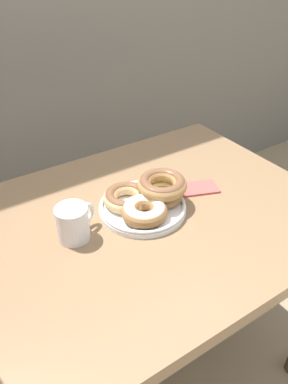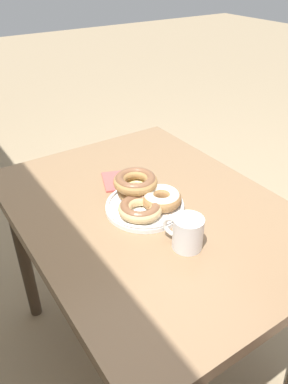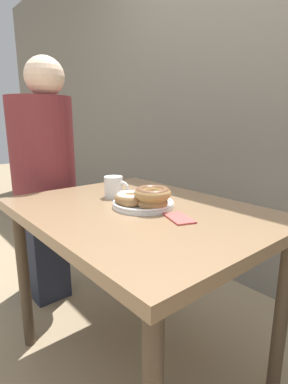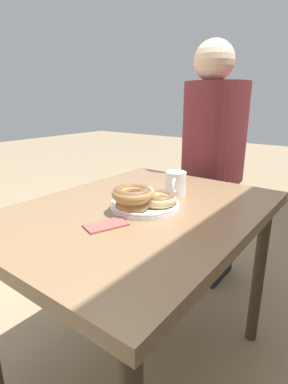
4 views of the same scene
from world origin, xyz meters
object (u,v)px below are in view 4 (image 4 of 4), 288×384
object	(u,v)px
coffee_mug	(176,183)
person_figure	(213,165)
napkin	(106,225)
dining_table	(140,229)
donut_plate	(142,199)

from	to	relation	value
coffee_mug	person_figure	xyz separation A→B (m)	(-0.56, -0.10, -0.04)
person_figure	napkin	size ratio (longest dim) A/B	9.53
dining_table	donut_plate	distance (m)	0.12
dining_table	person_figure	bearing A→B (deg)	-174.64
coffee_mug	person_figure	distance (m)	0.57
dining_table	donut_plate	world-z (taller)	donut_plate
coffee_mug	dining_table	bearing A→B (deg)	-7.05
dining_table	donut_plate	bearing A→B (deg)	56.50
person_figure	napkin	bearing A→B (deg)	5.57
person_figure	napkin	world-z (taller)	person_figure
dining_table	person_figure	world-z (taller)	person_figure
donut_plate	coffee_mug	xyz separation A→B (m)	(-0.21, 0.01, 0.01)
donut_plate	napkin	world-z (taller)	donut_plate
donut_plate	coffee_mug	distance (m)	0.21
dining_table	napkin	world-z (taller)	napkin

